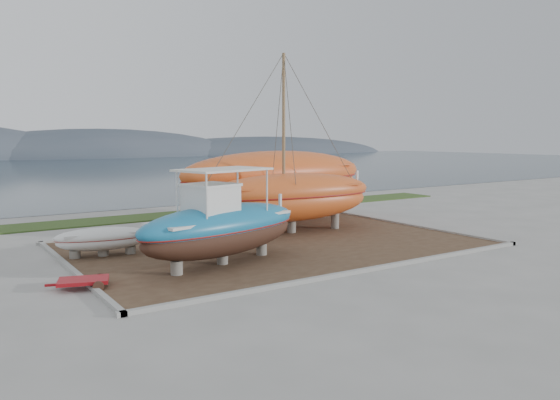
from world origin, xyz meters
TOP-DOWN VIEW (x-y plane):
  - ground at (0.00, 0.00)m, footprint 140.00×140.00m
  - dirt_patch at (0.00, 4.00)m, footprint 18.00×12.00m
  - curb_frame at (0.00, 4.00)m, footprint 18.60×12.60m
  - grass_strip at (0.00, 15.50)m, footprint 44.00×3.00m
  - sea at (0.00, 70.00)m, footprint 260.00×100.00m
  - blue_caique at (-3.95, 1.79)m, footprint 8.08×4.33m
  - white_dinghy at (-7.41, 5.84)m, footprint 4.03×2.06m
  - orange_sailboat at (2.30, 6.06)m, footprint 9.59×3.56m
  - orange_bare_hull at (3.54, 9.39)m, footprint 12.42×4.25m
  - red_trailer at (-9.31, 1.38)m, footprint 2.64×1.88m

SIDE VIEW (x-z plane):
  - ground at x=0.00m, z-range 0.00..0.00m
  - sea at x=0.00m, z-range -0.02..0.02m
  - dirt_patch at x=0.00m, z-range 0.00..0.06m
  - grass_strip at x=0.00m, z-range 0.00..0.08m
  - curb_frame at x=0.00m, z-range 0.00..0.15m
  - red_trailer at x=-9.31m, z-range 0.00..0.34m
  - white_dinghy at x=-7.41m, z-range 0.06..1.22m
  - blue_caique at x=-3.95m, z-range 0.06..3.78m
  - orange_bare_hull at x=3.54m, z-range 0.06..4.08m
  - orange_sailboat at x=2.30m, z-range 0.06..9.12m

